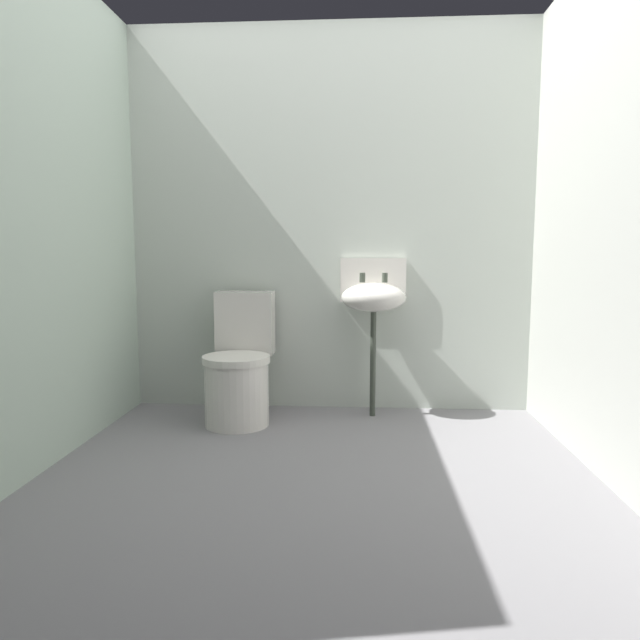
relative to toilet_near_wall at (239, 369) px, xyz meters
name	(u,v)px	position (x,y,z in m)	size (l,w,h in m)	color
ground_plane	(315,493)	(0.53, -0.94, -0.36)	(2.98, 2.98, 0.08)	gray
wall_back	(330,221)	(0.53, 0.40, 0.91)	(2.98, 0.10, 2.46)	#B5BEB2
wall_left	(22,208)	(-0.81, -0.84, 0.91)	(0.10, 2.78, 2.46)	#AFC3B0
wall_right	(633,204)	(1.87, -0.84, 0.91)	(0.10, 2.78, 2.46)	#B6B7AF
toilet_near_wall	(239,369)	(0.00, 0.00, 0.00)	(0.40, 0.59, 0.78)	silver
sink	(374,296)	(0.81, 0.19, 0.43)	(0.42, 0.35, 0.99)	#383E34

